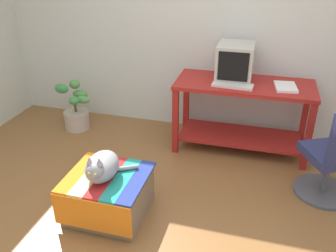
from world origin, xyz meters
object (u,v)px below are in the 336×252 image
(tv_monitor, at_px, (235,62))
(office_chair, at_px, (335,160))
(desk, at_px, (243,105))
(potted_plant, at_px, (76,111))
(book, at_px, (286,87))
(cat, at_px, (102,167))
(ottoman_with_blanket, at_px, (108,194))
(keyboard, at_px, (233,85))

(tv_monitor, xyz_separation_m, office_chair, (0.97, -0.75, -0.55))
(desk, relative_size, potted_plant, 2.38)
(desk, relative_size, book, 4.91)
(book, relative_size, cat, 0.69)
(tv_monitor, bearing_deg, ottoman_with_blanket, -119.56)
(potted_plant, bearing_deg, desk, 1.73)
(potted_plant, distance_m, office_chair, 2.87)
(tv_monitor, distance_m, cat, 1.78)
(cat, bearing_deg, office_chair, 16.92)
(keyboard, relative_size, potted_plant, 0.68)
(desk, height_order, office_chair, office_chair)
(book, xyz_separation_m, ottoman_with_blanket, (-1.33, -1.34, -0.59))
(keyboard, bearing_deg, book, 14.64)
(book, height_order, ottoman_with_blanket, book)
(ottoman_with_blanket, bearing_deg, office_chair, 21.95)
(cat, xyz_separation_m, potted_plant, (-1.00, 1.36, -0.24))
(desk, xyz_separation_m, potted_plant, (-1.95, -0.06, -0.29))
(ottoman_with_blanket, bearing_deg, tv_monitor, 61.19)
(book, distance_m, cat, 1.95)
(tv_monitor, bearing_deg, desk, -35.25)
(keyboard, distance_m, book, 0.52)
(cat, xyz_separation_m, office_chair, (1.80, 0.75, -0.08))
(tv_monitor, xyz_separation_m, potted_plant, (-1.82, -0.14, -0.71))
(potted_plant, relative_size, office_chair, 0.66)
(book, distance_m, ottoman_with_blanket, 1.98)
(keyboard, bearing_deg, office_chair, -25.25)
(tv_monitor, relative_size, book, 1.42)
(potted_plant, bearing_deg, keyboard, -2.45)
(tv_monitor, relative_size, ottoman_with_blanket, 0.64)
(desk, xyz_separation_m, ottoman_with_blanket, (-0.93, -1.38, -0.33))
(ottoman_with_blanket, bearing_deg, desk, 56.02)
(keyboard, relative_size, book, 1.40)
(cat, relative_size, office_chair, 0.47)
(desk, distance_m, book, 0.47)
(desk, relative_size, cat, 3.36)
(keyboard, relative_size, ottoman_with_blanket, 0.62)
(desk, relative_size, tv_monitor, 3.45)
(cat, relative_size, potted_plant, 0.71)
(desk, distance_m, ottoman_with_blanket, 1.70)
(keyboard, relative_size, cat, 0.96)
(book, height_order, cat, book)
(tv_monitor, height_order, cat, tv_monitor)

